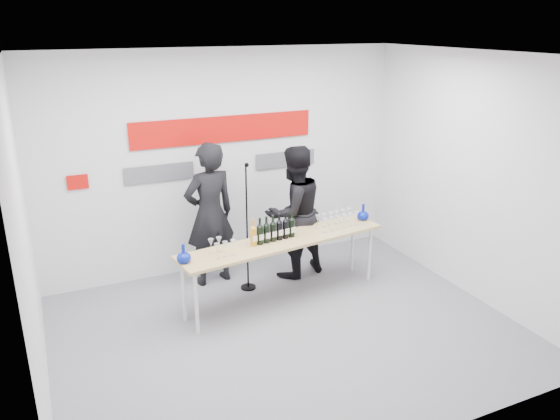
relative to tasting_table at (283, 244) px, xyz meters
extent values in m
plane|color=slate|center=(-0.27, -0.69, -0.74)|extent=(5.00, 5.00, 0.00)
cube|color=silver|center=(-0.27, 1.31, 0.76)|extent=(5.00, 0.04, 3.00)
cube|color=#C20C08|center=(-0.27, 1.28, 1.21)|extent=(2.50, 0.02, 0.35)
cube|color=#59595E|center=(-1.17, 1.28, 0.71)|extent=(0.90, 0.02, 0.22)
cube|color=#59595E|center=(0.63, 1.28, 0.71)|extent=(0.90, 0.02, 0.22)
cube|color=#C20C08|center=(-2.17, 1.28, 0.71)|extent=(0.25, 0.02, 0.18)
cube|color=tan|center=(0.00, 0.00, 0.04)|extent=(2.72, 0.89, 0.04)
cylinder|color=silver|center=(-1.21, -0.34, -0.36)|extent=(0.04, 0.04, 0.77)
cylinder|color=silver|center=(1.26, -0.01, -0.36)|extent=(0.04, 0.04, 0.77)
cylinder|color=silver|center=(-1.26, 0.01, -0.36)|extent=(0.04, 0.04, 0.77)
cylinder|color=silver|center=(1.21, 0.34, -0.36)|extent=(0.04, 0.04, 0.77)
imported|color=black|center=(-0.66, 0.85, 0.21)|extent=(0.76, 0.56, 1.90)
imported|color=black|center=(0.43, 0.60, 0.16)|extent=(1.00, 0.85, 1.80)
cylinder|color=black|center=(-0.30, 0.45, -0.73)|extent=(0.20, 0.20, 0.02)
cylinder|color=black|center=(-0.30, 0.45, 0.08)|extent=(0.02, 0.02, 1.65)
sphere|color=black|center=(-0.30, 0.42, 0.93)|extent=(0.05, 0.05, 0.05)
camera|label=1|loc=(-2.58, -5.55, 2.57)|focal=35.00mm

